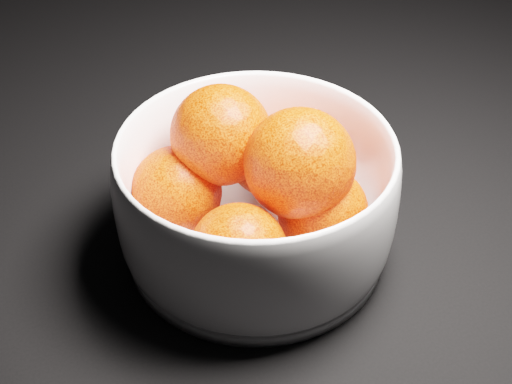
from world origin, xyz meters
name	(u,v)px	position (x,y,z in m)	size (l,w,h in m)	color
bowl	(256,197)	(-0.19, 0.25, 0.05)	(0.20, 0.20, 0.10)	white
orange_pile	(255,180)	(-0.19, 0.26, 0.06)	(0.16, 0.16, 0.11)	#F4340C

